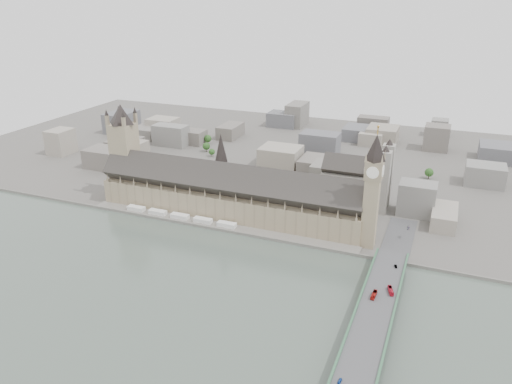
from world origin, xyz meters
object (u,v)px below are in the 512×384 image
at_px(palace_of_westminster, 229,194).
at_px(car_blue, 340,381).
at_px(red_bus_south, 391,291).
at_px(car_silver, 396,266).
at_px(red_bus_north, 374,295).
at_px(westminster_abbey, 358,182).
at_px(victoria_tower, 124,147).
at_px(car_approach, 408,228).
at_px(elizabeth_tower, 373,183).
at_px(westminster_bridge, 377,306).

distance_m(palace_of_westminster, car_blue, 247.89).
bearing_deg(red_bus_south, car_silver, 73.95).
bearing_deg(red_bus_north, westminster_abbey, 108.10).
height_order(victoria_tower, westminster_abbey, victoria_tower).
relative_size(palace_of_westminster, red_bus_south, 24.00).
distance_m(car_silver, car_approach, 71.81).
bearing_deg(elizabeth_tower, car_silver, -57.63).
bearing_deg(red_bus_south, westminster_abbey, 90.91).
distance_m(westminster_bridge, car_silver, 49.82).
xyz_separation_m(car_silver, car_approach, (1.56, 71.79, 0.05)).
relative_size(elizabeth_tower, westminster_abbey, 1.58).
bearing_deg(car_silver, westminster_abbey, 95.35).
xyz_separation_m(elizabeth_tower, westminster_bridge, (24.00, -95.50, -52.96)).
height_order(red_bus_south, car_silver, red_bus_south).
xyz_separation_m(palace_of_westminster, red_bus_south, (168.47, -94.69, -10.92)).
xyz_separation_m(westminster_bridge, westminster_abbey, (-51.08, 182.50, 19.96)).
distance_m(victoria_tower, red_bus_south, 310.58).
bearing_deg(victoria_tower, westminster_abbey, 16.50).
bearing_deg(car_approach, car_blue, -98.16).
xyz_separation_m(victoria_tower, westminster_bridge, (284.00, -113.50, -50.08)).
bearing_deg(car_blue, car_approach, 91.61).
distance_m(victoria_tower, westminster_abbey, 244.79).
bearing_deg(car_approach, victoria_tower, 177.11).
xyz_separation_m(red_bus_north, car_approach, (10.41, 118.07, -0.75)).
bearing_deg(elizabeth_tower, westminster_bridge, -75.89).
xyz_separation_m(red_bus_south, car_approach, (0.44, 108.47, -0.77)).
bearing_deg(victoria_tower, red_bus_north, -21.52).
xyz_separation_m(westminster_bridge, red_bus_north, (-3.50, 2.91, 6.65)).
bearing_deg(palace_of_westminster, red_bus_north, -33.34).
xyz_separation_m(victoria_tower, car_silver, (289.36, -64.31, -44.23)).
bearing_deg(victoria_tower, palace_of_westminster, -2.96).
distance_m(westminster_bridge, westminster_abbey, 190.56).
bearing_deg(westminster_bridge, victoria_tower, 158.22).
height_order(car_blue, car_approach, car_approach).
relative_size(victoria_tower, red_bus_south, 9.06).
distance_m(palace_of_westminster, red_bus_south, 193.57).
xyz_separation_m(elizabeth_tower, westminster_abbey, (-27.08, 87.00, -33.01)).
bearing_deg(westminster_abbey, red_bus_north, -75.16).
xyz_separation_m(victoria_tower, car_blue, (277.20, -199.23, -44.24)).
xyz_separation_m(palace_of_westminster, red_bus_north, (158.50, -104.29, -10.93)).
relative_size(westminster_abbey, red_bus_north, 6.21).
bearing_deg(car_approach, elizabeth_tower, -144.87).
bearing_deg(victoria_tower, car_silver, -12.53).
height_order(elizabeth_tower, car_approach, elizabeth_tower).
height_order(car_silver, car_approach, car_approach).
bearing_deg(palace_of_westminster, westminster_abbey, 34.17).
bearing_deg(elizabeth_tower, palace_of_westminster, 175.15).
bearing_deg(red_bus_north, red_bus_south, 47.19).
relative_size(westminster_abbey, car_silver, 15.45).
xyz_separation_m(palace_of_westminster, victoria_tower, (-122.00, 6.30, 32.50)).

